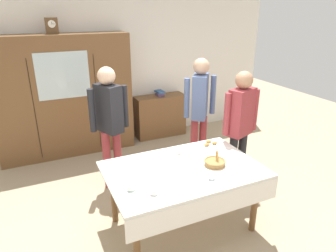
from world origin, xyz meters
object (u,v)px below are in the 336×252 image
wall_cabinet (65,97)px  spoon_far_right (147,165)px  tea_cup_front_edge (154,192)px  book_stack (160,93)px  tea_cup_center (179,152)px  tea_cup_far_right (211,177)px  person_near_right_end (109,117)px  spoon_near_left (161,164)px  person_beside_shelf (200,104)px  bread_basket (215,162)px  person_behind_table_left (240,121)px  spoon_center (238,166)px  mantel_clock (52,26)px  tea_cup_far_left (131,188)px  dining_table (185,178)px  bookshelf_low (160,116)px  pastry_plate (210,144)px

wall_cabinet → spoon_far_right: (0.56, -2.33, -0.24)m
tea_cup_front_edge → book_stack: bearing=65.9°
tea_cup_center → tea_cup_far_right: same height
tea_cup_front_edge → person_near_right_end: bearing=90.7°
tea_cup_far_right → person_near_right_end: person_near_right_end is taller
tea_cup_center → spoon_near_left: size_ratio=1.09×
wall_cabinet → person_beside_shelf: wall_cabinet is taller
bread_basket → tea_cup_far_right: bearing=-129.4°
book_stack → person_behind_table_left: size_ratio=0.13×
spoon_center → tea_cup_center: bearing=130.3°
mantel_clock → tea_cup_far_left: (0.30, -2.73, -1.34)m
tea_cup_far_right → tea_cup_front_edge: size_ratio=1.00×
wall_cabinet → spoon_far_right: 2.41m
spoon_near_left → person_behind_table_left: size_ratio=0.07×
person_beside_shelf → person_behind_table_left: size_ratio=1.04×
bread_basket → person_beside_shelf: person_beside_shelf is taller
dining_table → bookshelf_low: bookshelf_low is taller
spoon_center → wall_cabinet: bearing=118.1°
spoon_far_right → tea_cup_far_right: bearing=-48.0°
book_stack → person_near_right_end: 1.96m
tea_cup_far_right → person_behind_table_left: bearing=39.3°
dining_table → wall_cabinet: size_ratio=0.76×
person_near_right_end → spoon_far_right: bearing=-80.7°
spoon_near_left → person_near_right_end: size_ratio=0.07×
tea_cup_center → tea_cup_far_right: size_ratio=1.00×
dining_table → wall_cabinet: 2.76m
dining_table → pastry_plate: pastry_plate is taller
wall_cabinet → tea_cup_far_left: (0.25, -2.73, -0.22)m
wall_cabinet → tea_cup_front_edge: (0.42, -2.89, -0.22)m
mantel_clock → tea_cup_center: (1.07, -2.22, -1.34)m
book_stack → spoon_far_right: size_ratio=1.88×
spoon_near_left → book_stack: bearing=67.2°
spoon_center → person_near_right_end: size_ratio=0.07×
dining_table → spoon_center: (0.57, -0.17, 0.10)m
pastry_plate → person_near_right_end: bearing=143.4°
bookshelf_low → spoon_far_right: bearing=-116.3°
wall_cabinet → mantel_clock: bearing=-179.3°
tea_cup_center → person_beside_shelf: size_ratio=0.08×
bread_basket → person_behind_table_left: bearing=35.2°
spoon_near_left → spoon_far_right: 0.16m
tea_cup_front_edge → dining_table: bearing=31.8°
dining_table → tea_cup_center: 0.41m
person_near_right_end → spoon_center: bearing=-52.3°
bookshelf_low → tea_cup_front_edge: tea_cup_front_edge is taller
book_stack → spoon_far_right: bearing=-116.3°
pastry_plate → tea_cup_center: bearing=-174.0°
bookshelf_low → tea_cup_far_right: (-0.69, -2.93, 0.38)m
tea_cup_far_left → person_near_right_end: 1.39m
tea_cup_far_right → bookshelf_low: bearing=76.8°
dining_table → spoon_near_left: spoon_near_left is taller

